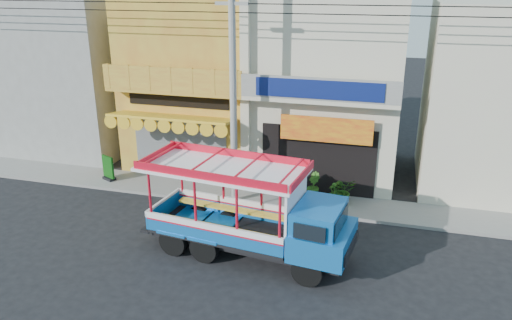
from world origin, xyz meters
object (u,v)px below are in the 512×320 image
at_px(songthaew_truck, 262,215).
at_px(utility_pole, 237,77).
at_px(potted_plant_a, 342,191).
at_px(green_sign, 108,170).
at_px(potted_plant_c, 335,193).
at_px(potted_plant_b, 313,186).

bearing_deg(songthaew_truck, utility_pole, 117.72).
bearing_deg(songthaew_truck, potted_plant_a, 65.80).
xyz_separation_m(green_sign, potted_plant_c, (9.81, 0.08, 0.05)).
bearing_deg(potted_plant_a, green_sign, 157.59).
xyz_separation_m(utility_pole, songthaew_truck, (1.95, -3.70, -3.52)).
bearing_deg(potted_plant_a, songthaew_truck, -138.14).
distance_m(potted_plant_a, potted_plant_b, 1.20).
relative_size(songthaew_truck, green_sign, 6.42).
bearing_deg(songthaew_truck, green_sign, 152.14).
distance_m(songthaew_truck, potted_plant_b, 4.86).
bearing_deg(potted_plant_c, utility_pole, -80.11).
relative_size(songthaew_truck, potted_plant_a, 6.35).
bearing_deg(songthaew_truck, potted_plant_c, 67.96).
distance_m(utility_pole, songthaew_truck, 5.47).
bearing_deg(potted_plant_a, potted_plant_c, -169.50).
bearing_deg(utility_pole, potted_plant_a, 11.67).
bearing_deg(green_sign, potted_plant_c, 0.45).
relative_size(green_sign, potted_plant_c, 1.08).
bearing_deg(potted_plant_a, utility_pole, 167.72).
relative_size(songthaew_truck, potted_plant_c, 6.91).
distance_m(songthaew_truck, potted_plant_a, 5.03).
distance_m(green_sign, potted_plant_b, 8.91).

